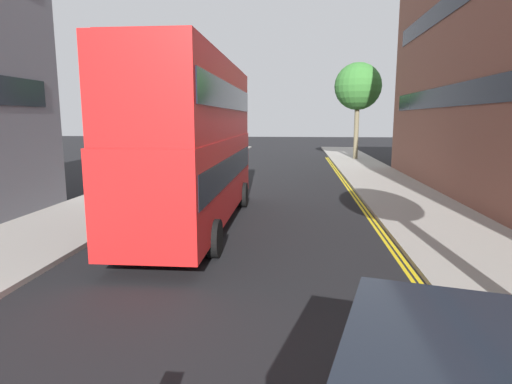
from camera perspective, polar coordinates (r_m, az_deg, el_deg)
sidewalk_right at (r=17.03m, az=22.33°, el=-3.25°), size 4.00×80.00×0.14m
sidewalk_left at (r=18.20m, az=-20.87°, el=-2.37°), size 4.00×80.00×0.14m
kerb_line_outer at (r=14.65m, az=16.62°, el=-5.21°), size 0.10×56.00×0.01m
kerb_line_inner at (r=14.62m, az=16.01°, el=-5.21°), size 0.10×56.00×0.01m
double_decker_bus_away at (r=14.68m, az=-8.16°, el=7.09°), size 2.89×10.83×5.64m
street_tree_mid at (r=39.80m, az=13.42°, el=13.47°), size 4.11×4.11×8.43m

